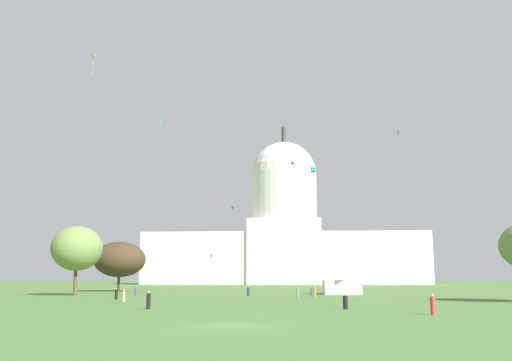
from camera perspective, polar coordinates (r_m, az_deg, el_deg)
The scene contains 22 objects.
ground_plane at distance 38.30m, azimuth -2.38°, elevation -14.41°, with size 800.00×800.00×0.00m, color #4C7538.
capitol_building at distance 237.79m, azimuth 2.89°, elevation -5.53°, with size 115.76×28.45×67.01m.
event_tent at distance 105.18m, azimuth 8.64°, elevation -9.95°, with size 6.97×7.42×5.00m.
tree_west_far at distance 126.77m, azimuth -13.63°, elevation -7.76°, with size 14.03×13.60×10.64m.
tree_west_mid at distance 101.63m, azimuth -17.65°, elevation -6.55°, with size 11.27×11.24×11.74m.
person_navy_edge_east at distance 94.15m, azimuth -0.79°, elevation -11.16°, with size 0.50×0.50×1.63m.
person_denim_near_tree_west at distance 94.72m, azimuth 5.67°, elevation -11.16°, with size 0.52×0.52×1.44m.
person_black_front_right at distance 82.41m, azimuth -13.95°, elevation -11.10°, with size 0.53×0.53×1.60m.
person_black_back_right at distance 57.40m, azimuth 9.02°, elevation -12.06°, with size 0.64×0.64×1.50m.
person_black_back_center at distance 57.73m, azimuth -10.82°, elevation -11.87°, with size 0.45×0.45×1.74m.
person_orange_aisle_center at distance 88.99m, azimuth 5.92°, elevation -11.19°, with size 0.62×0.62×1.65m.
person_grey_front_center at distance 87.39m, azimuth 4.22°, elevation -11.26°, with size 0.46×0.46×1.55m.
person_red_lawn_far_left at distance 50.48m, azimuth 17.43°, elevation -11.95°, with size 0.42×0.42×1.72m.
person_purple_mid_center at distance 99.17m, azimuth -12.05°, elevation -10.87°, with size 0.54×0.54×1.65m.
person_tan_edge_west at distance 75.19m, azimuth -13.24°, elevation -11.30°, with size 0.52×0.52×1.57m.
kite_lime_high at distance 112.50m, azimuth -16.28°, elevation 11.65°, with size 1.18×1.36×3.37m.
kite_blue_high at distance 183.10m, azimuth 3.74°, elevation 1.75°, with size 1.18×1.18×0.95m.
kite_orange_low at distance 181.64m, azimuth -4.54°, elevation -7.65°, with size 0.62×0.85×2.90m.
kite_red_mid at distance 182.57m, azimuth -2.40°, elevation -2.75°, with size 0.77×0.81×0.76m.
kite_violet_high at distance 135.86m, azimuth 14.17°, elevation 4.59°, with size 0.48×1.05×3.76m.
kite_cyan_mid at distance 118.07m, azimuth 5.81°, elevation 1.11°, with size 1.06×1.13×3.86m.
kite_green_high at distance 167.06m, azimuth -9.71°, elevation 5.71°, with size 0.99×0.99×0.76m.
Camera 1 is at (4.01, -37.96, 3.15)m, focal length 39.57 mm.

